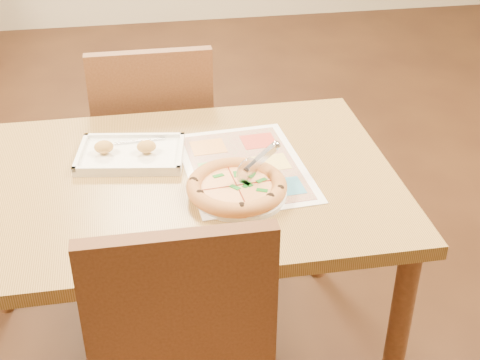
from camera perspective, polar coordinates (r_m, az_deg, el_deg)
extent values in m
cube|color=olive|center=(1.88, -6.57, -0.41)|extent=(1.30, 0.85, 0.04)
cylinder|color=brown|center=(1.94, 13.16, -13.61)|extent=(0.06, 0.06, 0.68)
cylinder|color=brown|center=(2.47, 7.10, -1.77)|extent=(0.06, 0.06, 0.68)
cube|color=brown|center=(1.49, -5.04, -11.63)|extent=(0.42, 0.04, 0.45)
cube|color=brown|center=(2.61, -7.36, 3.04)|extent=(0.42, 0.42, 0.04)
cube|color=brown|center=(2.34, -7.45, 5.67)|extent=(0.42, 0.04, 0.45)
cylinder|color=silver|center=(1.78, 0.00, -1.19)|extent=(0.33, 0.33, 0.01)
cylinder|color=#D58D48|center=(1.77, -0.28, -0.78)|extent=(0.26, 0.26, 0.01)
cylinder|color=#FFDA8A|center=(1.77, -0.28, -0.55)|extent=(0.22, 0.22, 0.01)
torus|color=#D58D48|center=(1.77, -0.28, -0.52)|extent=(0.27, 0.27, 0.04)
cylinder|color=silver|center=(1.76, 0.61, 0.81)|extent=(0.06, 0.04, 0.07)
cube|color=silver|center=(1.78, 1.86, 1.89)|extent=(0.10, 0.07, 0.06)
cube|color=white|center=(1.97, -9.29, 2.05)|extent=(0.33, 0.25, 0.02)
cube|color=silver|center=(1.97, -9.32, 2.34)|extent=(0.15, 0.02, 0.00)
ellipsoid|color=gold|center=(1.97, -11.54, 2.79)|extent=(0.06, 0.05, 0.04)
ellipsoid|color=gold|center=(1.95, -7.99, 2.85)|extent=(0.06, 0.05, 0.04)
cube|color=white|center=(1.91, 0.39, 1.16)|extent=(0.37, 0.49, 0.00)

